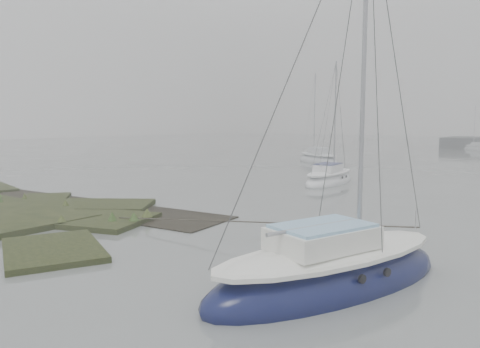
# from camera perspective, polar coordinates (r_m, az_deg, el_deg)

# --- Properties ---
(ground) EXTENTS (160.00, 160.00, 0.00)m
(ground) POSITION_cam_1_polar(r_m,az_deg,el_deg) (39.69, 18.75, 0.87)
(ground) COLOR slate
(ground) RESTS_ON ground
(sailboat_main) EXTENTS (4.27, 7.00, 9.38)m
(sailboat_main) POSITION_cam_1_polar(r_m,az_deg,el_deg) (10.83, 11.00, -11.90)
(sailboat_main) COLOR #0E133B
(sailboat_main) RESTS_ON ground
(sailboat_white) EXTENTS (2.17, 5.58, 7.71)m
(sailboat_white) POSITION_cam_1_polar(r_m,az_deg,el_deg) (27.98, 10.81, -0.65)
(sailboat_white) COLOR white
(sailboat_white) RESTS_ON ground
(sailboat_far_a) EXTENTS (6.08, 5.03, 8.49)m
(sailboat_far_a) POSITION_cam_1_polar(r_m,az_deg,el_deg) (41.77, 9.48, 1.76)
(sailboat_far_a) COLOR #B6BBC1
(sailboat_far_a) RESTS_ON ground
(sailboat_far_c) EXTENTS (4.30, 3.73, 6.09)m
(sailboat_far_c) POSITION_cam_1_polar(r_m,az_deg,el_deg) (66.12, 26.89, 2.82)
(sailboat_far_c) COLOR #B7BCC0
(sailboat_far_c) RESTS_ON ground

